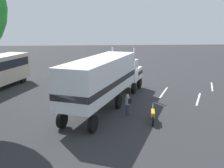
% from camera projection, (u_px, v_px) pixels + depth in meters
% --- Properties ---
extents(ground_plane, '(120.00, 120.00, 0.00)m').
position_uv_depth(ground_plane, '(128.00, 91.00, 27.37)').
color(ground_plane, '#2D2D30').
extents(lane_stripe_near, '(4.06, 2.00, 0.01)m').
position_uv_depth(lane_stripe_near, '(164.00, 92.00, 26.70)').
color(lane_stripe_near, silver).
rests_on(lane_stripe_near, ground_plane).
extents(lane_stripe_mid, '(4.01, 2.10, 0.01)m').
position_uv_depth(lane_stripe_mid, '(198.00, 99.00, 24.32)').
color(lane_stripe_mid, silver).
rests_on(lane_stripe_mid, ground_plane).
extents(lane_stripe_far, '(4.10, 1.90, 0.01)m').
position_uv_depth(lane_stripe_far, '(212.00, 87.00, 29.12)').
color(lane_stripe_far, silver).
rests_on(lane_stripe_far, ground_plane).
extents(semi_truck, '(13.93, 8.11, 4.50)m').
position_uv_depth(semi_truck, '(106.00, 77.00, 21.62)').
color(semi_truck, white).
rests_on(semi_truck, ground_plane).
extents(person_bystander, '(0.44, 0.47, 1.63)m').
position_uv_depth(person_bystander, '(128.00, 104.00, 19.83)').
color(person_bystander, '#2D3347').
rests_on(person_bystander, ground_plane).
extents(motorcycle, '(2.08, 0.54, 1.12)m').
position_uv_depth(motorcycle, '(153.00, 115.00, 18.59)').
color(motorcycle, black).
rests_on(motorcycle, ground_plane).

